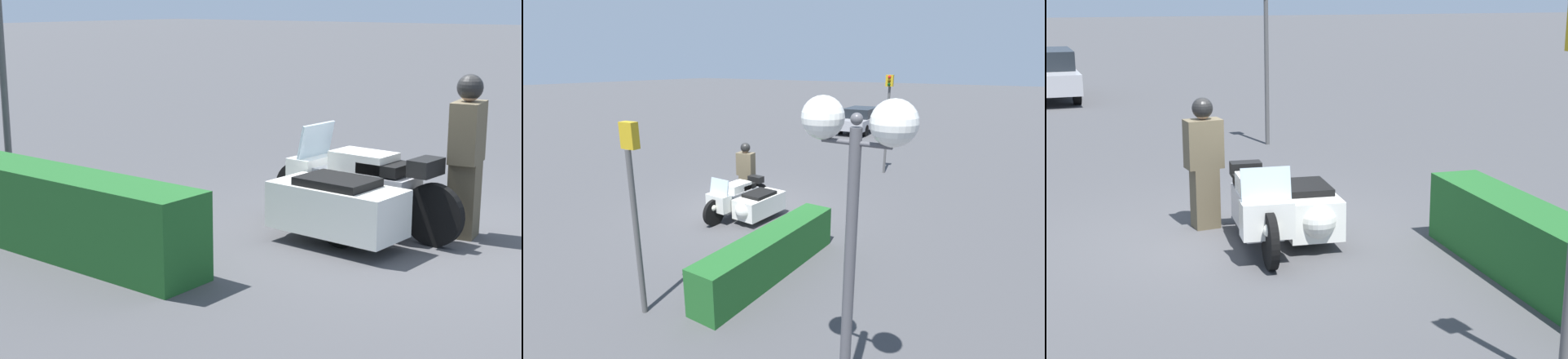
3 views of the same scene
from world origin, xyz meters
TOP-DOWN VIEW (x-y plane):
  - ground_plane at (0.00, 0.00)m, footprint 160.00×160.00m
  - police_motorcycle at (0.58, 0.43)m, footprint 2.46×1.39m
  - officer_rider at (-0.45, -0.43)m, footprint 0.37×0.53m
  - hedge_bush_curbside at (2.67, 2.68)m, footprint 3.82×0.64m
  - twin_lamp_post at (4.91, 5.32)m, footprint 0.44×1.16m
  - traffic_light_near at (4.83, 1.68)m, footprint 0.23×0.27m
  - traffic_light_far at (-5.95, 1.76)m, footprint 0.23×0.28m
  - parked_car_background at (-14.40, -2.89)m, footprint 4.55×2.09m

SIDE VIEW (x-z plane):
  - ground_plane at x=0.00m, z-range 0.00..0.00m
  - hedge_bush_curbside at x=2.67m, z-range 0.00..0.86m
  - police_motorcycle at x=0.58m, z-range -0.11..1.06m
  - parked_car_background at x=-14.40m, z-range 0.04..1.49m
  - officer_rider at x=-0.45m, z-range 0.05..1.84m
  - traffic_light_near at x=4.83m, z-range 0.52..3.66m
  - traffic_light_far at x=-5.95m, z-range 0.55..4.14m
  - twin_lamp_post at x=4.91m, z-range 1.23..4.90m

